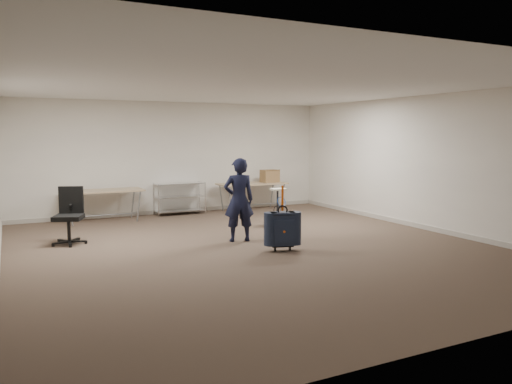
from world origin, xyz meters
TOP-DOWN VIEW (x-y plane):
  - ground at (0.00, 0.00)m, footprint 9.00×9.00m
  - room_shell at (0.00, 1.38)m, footprint 8.00×9.00m
  - folding_table_left at (-1.90, 3.95)m, footprint 1.80×0.75m
  - folding_table_right at (1.90, 3.95)m, footprint 1.80×0.75m
  - wire_shelf at (0.00, 4.20)m, footprint 1.22×0.47m
  - person at (0.01, 0.65)m, footprint 0.63×0.48m
  - suitcase at (0.34, -0.42)m, footprint 0.46×0.35m
  - office_chair at (-2.85, 1.83)m, footprint 0.63×0.64m
  - equipment_cart at (1.44, 1.70)m, footprint 0.50×0.50m
  - cardboard_box at (2.42, 3.95)m, footprint 0.46×0.35m

SIDE VIEW (x-z plane):
  - ground at x=0.00m, z-range 0.00..0.00m
  - room_shell at x=0.00m, z-range -4.45..4.55m
  - equipment_cart at x=1.44m, z-range -0.20..0.63m
  - office_chair at x=-2.85m, z-range -0.20..0.83m
  - suitcase at x=0.34m, z-range -0.18..0.95m
  - wire_shelf at x=0.00m, z-range 0.04..0.84m
  - folding_table_left at x=-1.90m, z-range 0.31..1.04m
  - folding_table_right at x=1.90m, z-range 0.31..1.04m
  - person at x=0.01m, z-range 0.00..1.56m
  - cardboard_box at x=2.42m, z-range 0.73..1.06m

